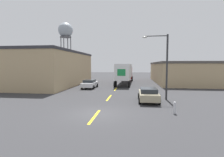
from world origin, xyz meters
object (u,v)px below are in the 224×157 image
object	(u,v)px
parked_car_left_far	(90,84)
water_tower	(66,31)
street_lamp	(164,61)
fire_hydrant	(175,108)
parked_car_right_near	(148,94)
semi_truck	(125,72)

from	to	relation	value
parked_car_left_far	water_tower	xyz separation A→B (m)	(-16.11, 30.32, 14.59)
street_lamp	fire_hydrant	bearing A→B (deg)	-90.13
parked_car_right_near	fire_hydrant	distance (m)	4.74
semi_truck	water_tower	xyz separation A→B (m)	(-21.46, 22.26, 12.93)
semi_truck	fire_hydrant	xyz separation A→B (m)	(4.95, -22.02, -1.92)
water_tower	parked_car_right_near	bearing A→B (deg)	-58.11
parked_car_left_far	street_lamp	bearing A→B (deg)	-38.87
fire_hydrant	street_lamp	bearing A→B (deg)	89.87
street_lamp	fire_hydrant	xyz separation A→B (m)	(-0.01, -5.65, -3.69)
semi_truck	parked_car_left_far	xyz separation A→B (m)	(-5.35, -8.05, -1.65)
semi_truck	street_lamp	bearing A→B (deg)	-71.47
parked_car_right_near	fire_hydrant	xyz separation A→B (m)	(1.63, -4.44, -0.27)
street_lamp	parked_car_right_near	bearing A→B (deg)	-143.74
parked_car_left_far	parked_car_right_near	xyz separation A→B (m)	(8.67, -9.52, 0.00)
parked_car_right_near	water_tower	bearing A→B (deg)	121.89
street_lamp	parked_car_left_far	bearing A→B (deg)	141.13
parked_car_left_far	semi_truck	bearing A→B (deg)	56.38
parked_car_right_near	water_tower	distance (m)	49.13
parked_car_right_near	street_lamp	size ratio (longest dim) A/B	0.63
parked_car_left_far	parked_car_right_near	bearing A→B (deg)	-47.66
parked_car_left_far	water_tower	world-z (taller)	water_tower
parked_car_left_far	parked_car_right_near	distance (m)	12.88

